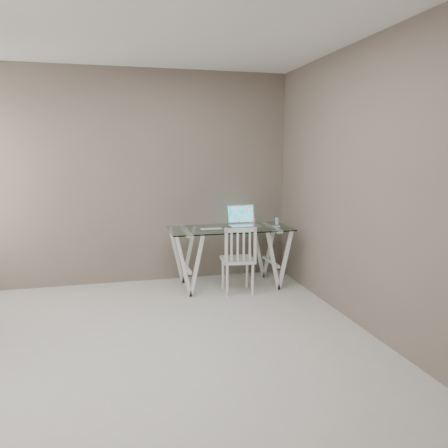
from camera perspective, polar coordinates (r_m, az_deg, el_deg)
The scene contains 7 objects.
room at distance 3.43m, azimuth -10.88°, elevation 9.88°, with size 4.50×4.52×2.71m.
desk at distance 5.47m, azimuth 0.75°, elevation -4.26°, with size 1.50×0.70×0.75m.
chair at distance 5.17m, azimuth 1.94°, elevation -4.30°, with size 0.40×0.40×0.82m.
laptop at distance 5.57m, azimuth 2.45°, elevation 0.44°, with size 0.37×0.31×0.26m.
keyboard at distance 5.30m, azimuth -1.68°, elevation -0.67°, with size 0.28×0.12×0.01m, color silver.
mouse at distance 5.13m, azimuth 1.30°, elevation -0.88°, with size 0.10×0.06×0.03m, color white.
phone_dock at distance 5.53m, azimuth 6.89°, elevation 0.01°, with size 0.07×0.07×0.12m.
Camera 1 is at (-0.28, -3.40, 1.68)m, focal length 35.00 mm.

